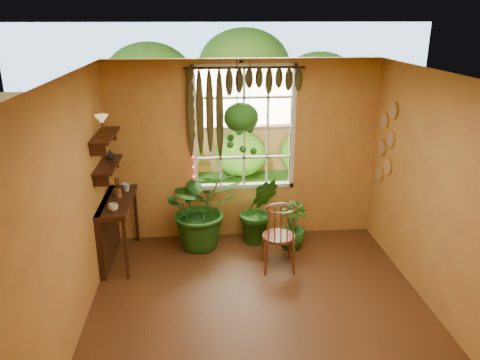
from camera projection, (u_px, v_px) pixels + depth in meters
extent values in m
plane|color=#582C19|center=(263.00, 320.00, 5.30)|extent=(4.50, 4.50, 0.00)
plane|color=white|center=(267.00, 79.00, 4.40)|extent=(4.50, 4.50, 0.00)
plane|color=gold|center=(244.00, 152.00, 6.96)|extent=(4.00, 0.00, 4.00)
plane|color=gold|center=(67.00, 218.00, 4.68)|extent=(0.00, 4.50, 4.50)
plane|color=gold|center=(449.00, 204.00, 5.01)|extent=(0.00, 4.50, 4.50)
cube|color=white|center=(244.00, 128.00, 6.87)|extent=(1.52, 0.10, 1.86)
cube|color=white|center=(244.00, 128.00, 6.90)|extent=(1.38, 0.01, 1.78)
cylinder|color=#36170E|center=(245.00, 68.00, 6.48)|extent=(1.70, 0.04, 0.04)
cube|color=#36170E|center=(117.00, 202.00, 6.36)|extent=(0.40, 1.20, 0.06)
cube|color=#36170E|center=(108.00, 230.00, 6.49)|extent=(0.08, 1.18, 0.90)
cylinder|color=#36170E|center=(126.00, 249.00, 6.01)|extent=(0.05, 0.05, 0.86)
cylinder|color=#36170E|center=(136.00, 215.00, 7.04)|extent=(0.05, 0.05, 0.86)
cube|color=#36170E|center=(108.00, 165.00, 6.18)|extent=(0.25, 0.90, 0.04)
cube|color=#36170E|center=(105.00, 135.00, 6.05)|extent=(0.25, 0.90, 0.04)
cube|color=#205D1A|center=(226.00, 150.00, 12.12)|extent=(14.00, 10.00, 0.04)
cube|color=#9A7B48|center=(230.00, 131.00, 10.12)|extent=(12.00, 0.10, 1.80)
plane|color=#98C8FF|center=(221.00, 80.00, 13.29)|extent=(12.00, 0.00, 12.00)
cylinder|color=brown|center=(279.00, 237.00, 6.27)|extent=(0.45, 0.45, 0.04)
torus|color=brown|center=(282.00, 207.00, 5.92)|extent=(0.42, 0.05, 0.42)
imported|color=#134915|center=(202.00, 208.00, 6.83)|extent=(1.32, 1.22, 1.23)
imported|color=#134915|center=(259.00, 210.00, 6.96)|extent=(0.59, 0.48, 1.05)
imported|color=#134915|center=(292.00, 226.00, 6.85)|extent=(0.40, 0.40, 0.71)
ellipsoid|color=black|center=(241.00, 123.00, 6.57)|extent=(0.29, 0.29, 0.17)
ellipsoid|color=#134915|center=(241.00, 117.00, 6.55)|extent=(0.49, 0.49, 0.42)
imported|color=silver|center=(113.00, 207.00, 5.97)|extent=(0.16, 0.16, 0.10)
imported|color=beige|center=(126.00, 187.00, 6.65)|extent=(0.15, 0.15, 0.11)
cylinder|color=brown|center=(118.00, 193.00, 6.43)|extent=(0.10, 0.10, 0.12)
imported|color=#B2AD99|center=(110.00, 154.00, 6.34)|extent=(0.14, 0.14, 0.13)
cylinder|color=brown|center=(103.00, 136.00, 5.88)|extent=(0.09, 0.09, 0.03)
cylinder|color=brown|center=(103.00, 129.00, 5.85)|extent=(0.02, 0.02, 0.17)
cone|color=slate|center=(102.00, 119.00, 5.81)|extent=(0.17, 0.17, 0.11)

